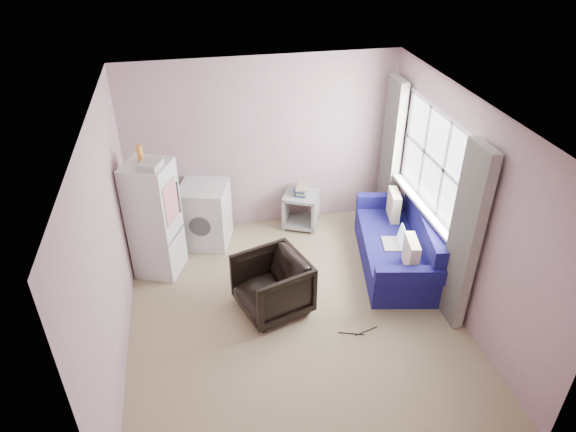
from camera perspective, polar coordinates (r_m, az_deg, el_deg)
name	(u,v)px	position (r m, az deg, el deg)	size (l,w,h in m)	color
room	(296,225)	(5.43, 0.94, -1.03)	(3.84, 4.24, 2.54)	#968462
armchair	(272,283)	(6.02, -1.78, -7.44)	(0.75, 0.71, 0.78)	black
fridge	(154,219)	(6.62, -14.63, -0.30)	(0.69, 0.69, 1.76)	silver
washing_machine	(205,213)	(7.22, -9.19, 0.28)	(0.78, 0.78, 0.89)	silver
side_table	(301,207)	(7.58, 1.47, 1.01)	(0.64, 0.64, 0.66)	gray
sofa	(400,246)	(6.92, 12.32, -3.26)	(1.18, 1.98, 0.83)	navy
window_dressing	(423,190)	(6.61, 14.75, 2.84)	(0.17, 2.62, 2.18)	white
floor_cables	(359,332)	(6.02, 7.87, -12.68)	(0.47, 0.11, 0.01)	black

